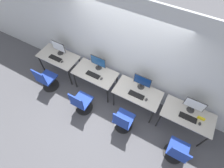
{
  "coord_description": "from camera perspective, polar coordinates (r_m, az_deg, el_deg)",
  "views": [
    {
      "loc": [
        1.19,
        -2.0,
        4.38
      ],
      "look_at": [
        0.0,
        0.13,
        0.87
      ],
      "focal_mm": 28.0,
      "sensor_mm": 36.0,
      "label": 1
    }
  ],
  "objects": [
    {
      "name": "mouse_far_right",
      "position": [
        4.38,
        26.74,
        -11.51
      ],
      "size": [
        0.06,
        0.09,
        0.03
      ],
      "color": "#333333",
      "rests_on": "desk_far_right"
    },
    {
      "name": "monitor_left",
      "position": [
        4.62,
        -4.55,
        7.11
      ],
      "size": [
        0.44,
        0.18,
        0.42
      ],
      "color": "#2D2D2D",
      "rests_on": "desk_left"
    },
    {
      "name": "office_chair_far_right",
      "position": [
        4.38,
        20.37,
        -20.06
      ],
      "size": [
        0.48,
        0.48,
        0.88
      ],
      "color": "black",
      "rests_on": "ground_plane"
    },
    {
      "name": "monitor_far_left",
      "position": [
        5.21,
        -17.05,
        11.34
      ],
      "size": [
        0.44,
        0.18,
        0.42
      ],
      "color": "#2D2D2D",
      "rests_on": "desk_far_left"
    },
    {
      "name": "keyboard_far_left",
      "position": [
        5.26,
        -18.03,
        8.02
      ],
      "size": [
        0.39,
        0.14,
        0.02
      ],
      "color": "black",
      "rests_on": "desk_far_left"
    },
    {
      "name": "monitor_far_right",
      "position": [
        4.28,
        25.24,
        -6.3
      ],
      "size": [
        0.44,
        0.18,
        0.42
      ],
      "color": "#2D2D2D",
      "rests_on": "desk_far_right"
    },
    {
      "name": "ground_plane",
      "position": [
        4.96,
        -0.71,
        -6.78
      ],
      "size": [
        20.0,
        20.0,
        0.0
      ],
      "primitive_type": "plane",
      "color": "#4C4C51"
    },
    {
      "name": "keyboard_left",
      "position": [
        4.64,
        -6.22,
        3.0
      ],
      "size": [
        0.39,
        0.14,
        0.02
      ],
      "color": "black",
      "rests_on": "desk_left"
    },
    {
      "name": "desk_far_left",
      "position": [
        5.37,
        -17.06,
        8.12
      ],
      "size": [
        1.17,
        0.63,
        0.72
      ],
      "color": "#BCB7AD",
      "rests_on": "ground_plane"
    },
    {
      "name": "office_chair_right",
      "position": [
        4.37,
        3.58,
        -12.05
      ],
      "size": [
        0.48,
        0.48,
        0.88
      ],
      "color": "black",
      "rests_on": "ground_plane"
    },
    {
      "name": "desk_right",
      "position": [
        4.44,
        8.33,
        -3.22
      ],
      "size": [
        1.17,
        0.63,
        0.72
      ],
      "color": "#BCB7AD",
      "rests_on": "ground_plane"
    },
    {
      "name": "mouse_left",
      "position": [
        4.54,
        -3.47,
        1.72
      ],
      "size": [
        0.06,
        0.09,
        0.03
      ],
      "color": "#333333",
      "rests_on": "desk_left"
    },
    {
      "name": "monitor_right",
      "position": [
        4.28,
        9.83,
        0.79
      ],
      "size": [
        0.44,
        0.18,
        0.42
      ],
      "color": "#2D2D2D",
      "rests_on": "desk_right"
    },
    {
      "name": "office_chair_left",
      "position": [
        4.65,
        -9.98,
        -6.13
      ],
      "size": [
        0.48,
        0.48,
        0.88
      ],
      "color": "black",
      "rests_on": "ground_plane"
    },
    {
      "name": "mouse_right",
      "position": [
        4.27,
        11.13,
        -5.05
      ],
      "size": [
        0.06,
        0.09,
        0.03
      ],
      "color": "#333333",
      "rests_on": "desk_right"
    },
    {
      "name": "office_chair_far_left",
      "position": [
        5.32,
        -20.62,
        1.21
      ],
      "size": [
        0.48,
        0.48,
        0.88
      ],
      "color": "black",
      "rests_on": "ground_plane"
    },
    {
      "name": "desk_far_right",
      "position": [
        4.46,
        23.37,
        -9.73
      ],
      "size": [
        1.17,
        0.63,
        0.72
      ],
      "color": "#BCB7AD",
      "rests_on": "ground_plane"
    },
    {
      "name": "keyboard_right",
      "position": [
        4.31,
        7.95,
        -3.56
      ],
      "size": [
        0.39,
        0.14,
        0.02
      ],
      "color": "black",
      "rests_on": "desk_right"
    },
    {
      "name": "mouse_far_left",
      "position": [
        5.1,
        -16.02,
        7.02
      ],
      "size": [
        0.06,
        0.09,
        0.03
      ],
      "color": "#333333",
      "rests_on": "desk_far_left"
    },
    {
      "name": "desk_left",
      "position": [
        4.76,
        -5.54,
        3.07
      ],
      "size": [
        1.17,
        0.63,
        0.72
      ],
      "color": "#BCB7AD",
      "rests_on": "ground_plane"
    },
    {
      "name": "placard_far_right",
      "position": [
        4.42,
        27.1,
        -9.96
      ],
      "size": [
        0.16,
        0.03,
        0.08
      ],
      "color": "yellow",
      "rests_on": "desk_far_right"
    },
    {
      "name": "wall_back",
      "position": [
        4.23,
        4.21,
        10.25
      ],
      "size": [
        12.0,
        0.05,
        2.8
      ],
      "color": "#B7BCC1",
      "rests_on": "ground_plane"
    },
    {
      "name": "keyboard_far_right",
      "position": [
        4.34,
        23.53,
        -10.01
      ],
      "size": [
        0.39,
        0.14,
        0.02
      ],
      "color": "black",
      "rests_on": "desk_far_right"
    }
  ]
}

